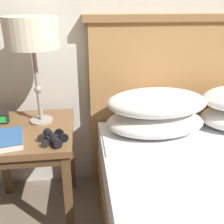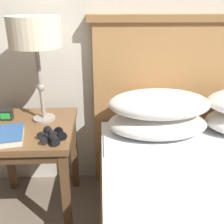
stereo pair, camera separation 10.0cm
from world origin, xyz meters
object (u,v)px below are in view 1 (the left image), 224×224
nightstand (27,143)px  binoculars_pair (53,138)px  book_on_nightstand (7,139)px  alarm_clock (2,118)px  table_lamp (32,36)px

nightstand → binoculars_pair: 0.26m
binoculars_pair → book_on_nightstand: bearing=174.1°
nightstand → alarm_clock: bearing=145.9°
book_on_nightstand → binoculars_pair: size_ratio=1.45×
table_lamp → alarm_clock: bearing=178.1°
table_lamp → alarm_clock: size_ratio=8.38×
book_on_nightstand → binoculars_pair: 0.23m
nightstand → book_on_nightstand: size_ratio=2.59×
alarm_clock → table_lamp: bearing=-1.9°
alarm_clock → binoculars_pair: bearing=-40.0°
binoculars_pair → alarm_clock: alarm_clock is taller
book_on_nightstand → binoculars_pair: bearing=-5.9°
binoculars_pair → table_lamp: bearing=109.0°
alarm_clock → nightstand: bearing=-34.1°
nightstand → book_on_nightstand: bearing=-113.7°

